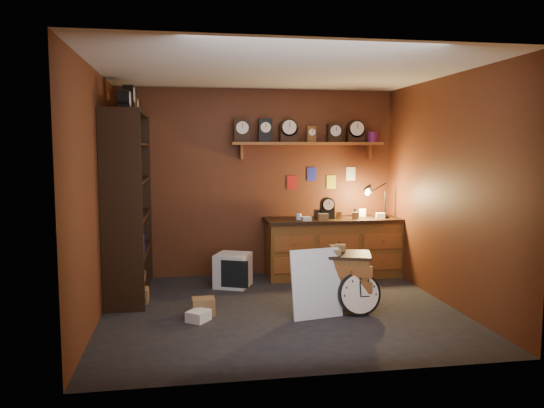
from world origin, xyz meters
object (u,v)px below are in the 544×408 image
Objects in this scene: low_cabinet at (345,278)px; workbench at (333,244)px; shelving_unit at (126,196)px; big_round_clock at (359,294)px.

workbench is at bearing 95.54° from low_cabinet.
workbench is (2.84, 0.49, -0.78)m from shelving_unit.
low_cabinet is at bearing -22.64° from shelving_unit.
low_cabinet reaches higher than big_round_clock.
shelving_unit is 2.99m from workbench.
big_round_clock is (2.63, -1.31, -1.01)m from shelving_unit.
big_round_clock is at bearing -26.48° from shelving_unit.
shelving_unit reaches higher than big_round_clock.
shelving_unit reaches higher than workbench.
big_round_clock is (-0.22, -1.80, -0.23)m from workbench.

